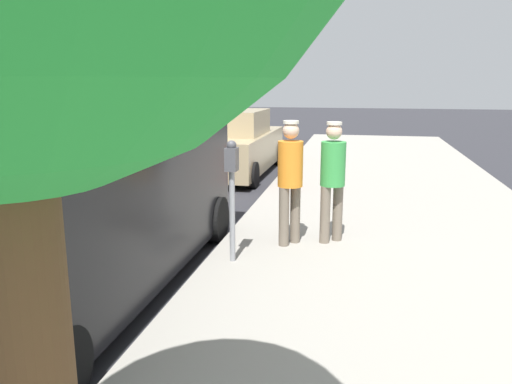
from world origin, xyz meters
TOP-DOWN VIEW (x-y plane):
  - ground_plane at (0.00, 0.00)m, footprint 80.00×80.00m
  - sidewalk_slab at (3.50, 0.00)m, footprint 5.00×32.00m
  - parking_meter_near at (1.35, 0.60)m, footprint 0.14×0.18m
  - pedestrian_in_green at (2.51, 1.64)m, footprint 0.34×0.34m
  - pedestrian_in_orange at (1.96, 1.42)m, footprint 0.34×0.34m
  - parked_van at (-0.15, -0.27)m, footprint 2.13×5.21m
  - parked_sedan_ahead at (-0.30, 7.19)m, footprint 1.99×4.42m
  - fire_hydrant at (1.45, 5.36)m, footprint 0.24×0.24m

SIDE VIEW (x-z plane):
  - ground_plane at x=0.00m, z-range 0.00..0.00m
  - sidewalk_slab at x=3.50m, z-range 0.00..0.15m
  - fire_hydrant at x=1.45m, z-range 0.14..1.00m
  - parked_sedan_ahead at x=-0.30m, z-range -0.08..1.57m
  - pedestrian_in_green at x=2.51m, z-range 0.27..1.95m
  - pedestrian_in_orange at x=1.96m, z-range 0.28..1.98m
  - parked_van at x=-0.15m, z-range 0.08..2.23m
  - parking_meter_near at x=1.35m, z-range 0.42..1.94m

